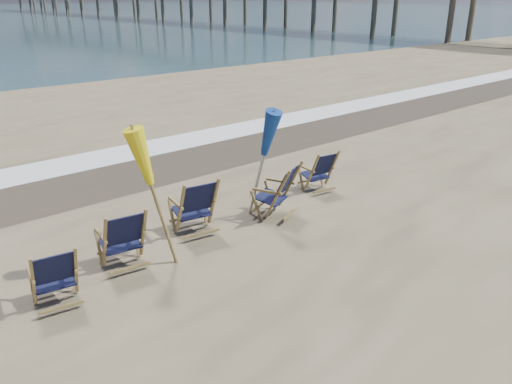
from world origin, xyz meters
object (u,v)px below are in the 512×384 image
Objects in this scene: beach_chair_1 at (144,235)px; beach_chair_2 at (214,204)px; beach_chair_0 at (77,273)px; beach_chair_4 at (332,170)px; beach_chair_3 at (291,186)px; umbrella_yellow at (154,161)px; umbrella_blue at (260,133)px.

beach_chair_2 is (1.49, 0.27, 0.03)m from beach_chair_1.
beach_chair_0 is 1.01× the size of beach_chair_4.
beach_chair_0 is 2.74m from beach_chair_2.
beach_chair_3 is 1.13× the size of beach_chair_4.
beach_chair_1 is at bearing 141.22° from umbrella_yellow.
beach_chair_0 reaches higher than beach_chair_4.
umbrella_yellow is 2.32m from umbrella_blue.
umbrella_yellow is 1.03× the size of umbrella_blue.
beach_chair_4 is (4.57, 0.32, -0.05)m from beach_chair_1.
beach_chair_1 is at bearing -175.17° from umbrella_blue.
beach_chair_3 is at bearing -165.79° from beach_chair_0.
beach_chair_0 is 1.23m from beach_chair_1.
umbrella_yellow reaches higher than beach_chair_2.
umbrella_yellow is at bearing -163.28° from beach_chair_0.
beach_chair_1 is 1.10× the size of beach_chair_4.
beach_chair_3 is 3.15m from umbrella_yellow.
beach_chair_2 is at bearing 176.79° from umbrella_blue.
umbrella_yellow is (1.37, 0.19, 1.22)m from beach_chair_0.
umbrella_blue reaches higher than beach_chair_2.
umbrella_blue is (2.49, 0.21, 1.12)m from beach_chair_1.
umbrella_blue reaches higher than beach_chair_3.
beach_chair_1 is at bearing 19.35° from beach_chair_2.
beach_chair_3 is 1.48m from beach_chair_4.
beach_chair_0 is 0.44× the size of umbrella_blue.
beach_chair_2 is at bearing -161.94° from beach_chair_1.
beach_chair_4 is at bearing -168.10° from beach_chair_1.
beach_chair_1 is 4.59m from beach_chair_4.
beach_chair_2 is 3.09m from beach_chair_4.
beach_chair_2 is at bearing -31.11° from beach_chair_3.
beach_chair_1 is 0.97× the size of beach_chair_3.
beach_chair_2 is at bearing 9.55° from beach_chair_4.
umbrella_yellow is at bearing 149.15° from beach_chair_1.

